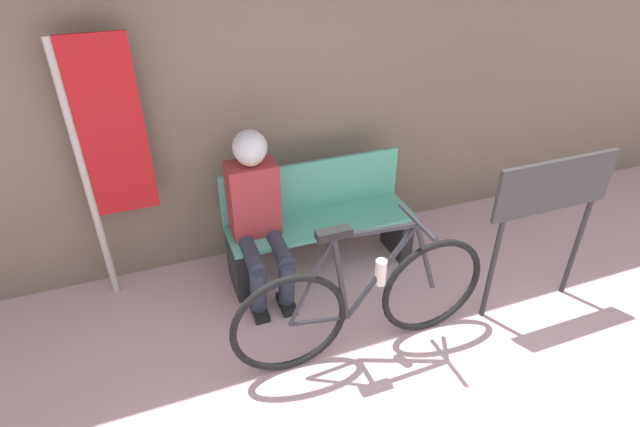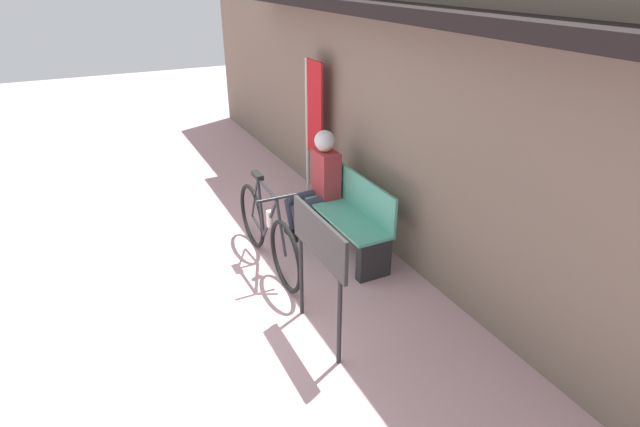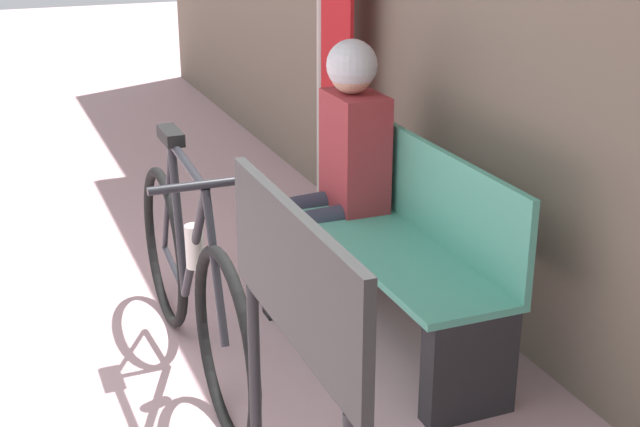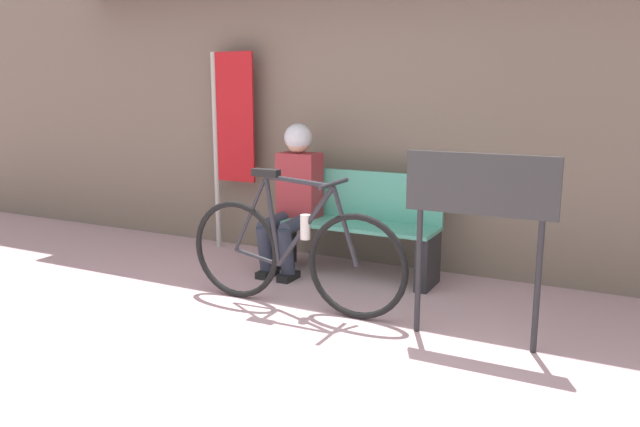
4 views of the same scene
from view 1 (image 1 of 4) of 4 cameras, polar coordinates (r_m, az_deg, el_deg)
name	(u,v)px [view 1 (image 1 of 4)]	position (r m, az deg, el deg)	size (l,w,h in m)	color
storefront_wall	(324,35)	(3.75, 0.44, 19.75)	(12.00, 0.56, 3.20)	#756656
park_bench_near	(319,224)	(3.79, -0.09, -1.21)	(1.40, 0.42, 0.84)	#51A88E
bicycle	(365,300)	(3.10, 5.13, -9.86)	(1.68, 0.40, 0.96)	black
person_seated	(257,206)	(3.42, -7.25, 0.85)	(0.34, 0.59, 1.23)	#2D3342
banner_pole	(103,147)	(3.48, -23.51, 6.96)	(0.45, 0.05, 1.83)	#B7B2A8
signboard	(552,199)	(3.48, 24.97, 1.47)	(0.89, 0.04, 1.14)	#232326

